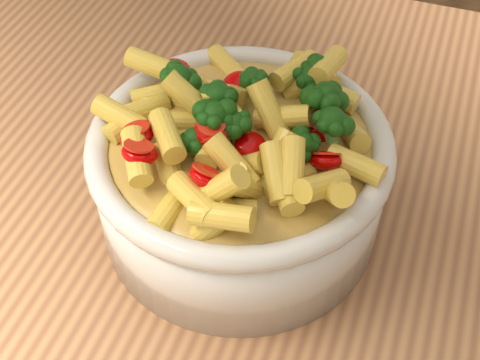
% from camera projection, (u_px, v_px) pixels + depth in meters
% --- Properties ---
extents(table, '(1.20, 0.80, 0.90)m').
position_uv_depth(table, '(244.00, 311.00, 0.61)').
color(table, '#AF784B').
rests_on(table, ground).
extents(serving_bowl, '(0.23, 0.23, 0.10)m').
position_uv_depth(serving_bowl, '(240.00, 179.00, 0.52)').
color(serving_bowl, silver).
rests_on(serving_bowl, table).
extents(pasta_salad, '(0.18, 0.18, 0.04)m').
position_uv_depth(pasta_salad, '(240.00, 120.00, 0.47)').
color(pasta_salad, '#FFC950').
rests_on(pasta_salad, serving_bowl).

